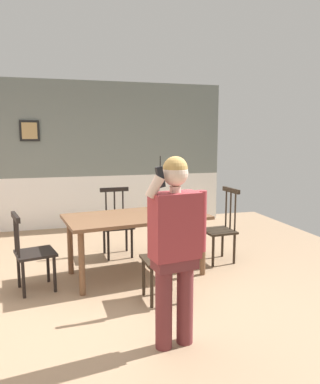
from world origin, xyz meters
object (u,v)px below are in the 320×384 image
Objects in this scene: dining_table at (136,222)px; chair_near_window at (32,252)px; chair_opposite_corner at (221,228)px; person_figure at (176,241)px; chair_at_table_head at (117,224)px; chair_by_doorway at (163,258)px.

dining_table is 1.27m from chair_near_window.
person_figure is at bearing 141.16° from chair_opposite_corner.
chair_opposite_corner is (2.48, 0.35, 0.03)m from chair_near_window.
chair_near_window is 0.91× the size of chair_at_table_head.
chair_at_table_head is at bearing -96.47° from person_figure.
chair_by_doorway reaches higher than chair_near_window.
person_figure is at bearing 89.40° from chair_at_table_head.
dining_table is 2.04× the size of chair_near_window.
chair_near_window is 1.98m from person_figure.
person_figure is (1.22, -1.50, 0.45)m from chair_near_window.
person_figure is (-1.26, -1.84, 0.43)m from chair_opposite_corner.
chair_near_window reaches higher than dining_table.
dining_table is 1.69m from person_figure.
chair_by_doorway is 0.96× the size of chair_opposite_corner.
chair_near_window is 1.51m from chair_at_table_head.
chair_opposite_corner is (1.13, 1.01, 0.01)m from chair_by_doorway.
person_figure is at bearing 25.64° from chair_near_window.
chair_by_doorway is 1.00× the size of chair_at_table_head.
chair_near_window is at bearing 39.27° from chair_at_table_head.
dining_table is 1.15× the size of person_figure.
chair_by_doorway is (0.11, -0.83, -0.21)m from dining_table.
chair_near_window is at bearing -171.91° from dining_table.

